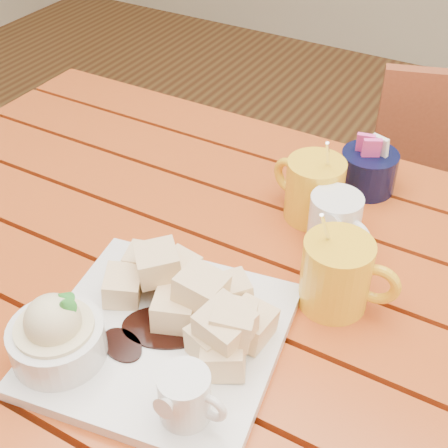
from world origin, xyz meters
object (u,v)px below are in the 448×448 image
Objects in this scene: coffee_mug_left at (313,188)px; table at (223,332)px; coffee_mug_right at (338,274)px; dessert_plate at (146,329)px.

table is at bearing -87.04° from coffee_mug_left.
coffee_mug_left is 0.18m from coffee_mug_right.
dessert_plate is 2.22× the size of coffee_mug_left.
coffee_mug_right is at bearing -39.96° from coffee_mug_left.
dessert_plate is at bearing -140.79° from coffee_mug_right.
table is 0.24m from coffee_mug_left.
coffee_mug_left reaches higher than table.
coffee_mug_right is (0.16, 0.18, 0.02)m from dessert_plate.
table is at bearing -177.06° from coffee_mug_right.
coffee_mug_right is (0.10, -0.15, 0.00)m from coffee_mug_left.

